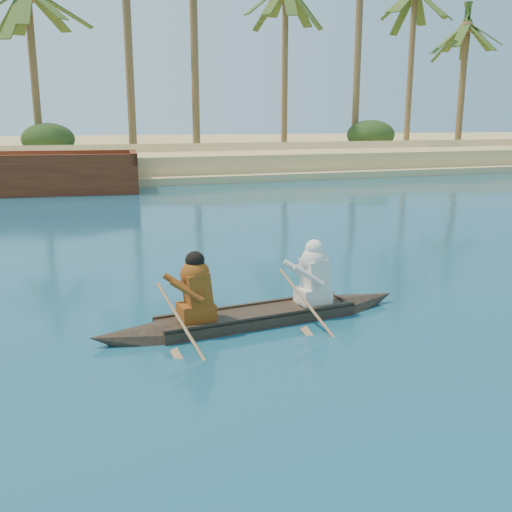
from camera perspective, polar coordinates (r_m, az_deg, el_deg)
name	(u,v)px	position (r m, az deg, el deg)	size (l,w,h in m)	color
sandy_embankment	(136,150)	(52.72, -11.94, 10.30)	(150.00, 51.00, 1.50)	#DFC57D
palm_grove	(158,45)	(41.25, -9.80, 20.05)	(110.00, 14.00, 16.00)	#36561E
shrub_cluster	(172,151)	(37.56, -8.37, 10.38)	(100.00, 6.00, 2.40)	#1B3413
canoe	(257,306)	(8.73, 0.13, -5.00)	(5.09, 1.04, 1.39)	#3B2E20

